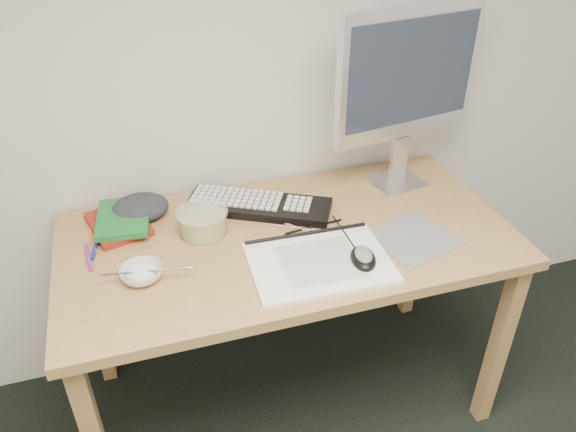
{
  "coord_description": "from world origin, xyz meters",
  "views": [
    {
      "loc": [
        -0.59,
        0.07,
        1.76
      ],
      "look_at": [
        -0.17,
        1.42,
        0.83
      ],
      "focal_mm": 35.0,
      "sensor_mm": 36.0,
      "label": 1
    }
  ],
  "objects_px": {
    "sketchpad": "(320,263)",
    "rice_bowl": "(142,274)",
    "monitor": "(408,79)",
    "desk": "(288,256)",
    "keyboard": "(259,206)"
  },
  "relations": [
    {
      "from": "desk",
      "to": "rice_bowl",
      "type": "height_order",
      "value": "rice_bowl"
    },
    {
      "from": "monitor",
      "to": "keyboard",
      "type": "bearing_deg",
      "value": 173.11
    },
    {
      "from": "desk",
      "to": "rice_bowl",
      "type": "relative_size",
      "value": 11.74
    },
    {
      "from": "desk",
      "to": "sketchpad",
      "type": "bearing_deg",
      "value": -74.84
    },
    {
      "from": "sketchpad",
      "to": "keyboard",
      "type": "distance_m",
      "value": 0.35
    },
    {
      "from": "sketchpad",
      "to": "rice_bowl",
      "type": "bearing_deg",
      "value": 172.31
    },
    {
      "from": "desk",
      "to": "monitor",
      "type": "relative_size",
      "value": 2.26
    },
    {
      "from": "sketchpad",
      "to": "keyboard",
      "type": "bearing_deg",
      "value": 107.37
    },
    {
      "from": "desk",
      "to": "sketchpad",
      "type": "relative_size",
      "value": 3.48
    },
    {
      "from": "keyboard",
      "to": "desk",
      "type": "bearing_deg",
      "value": -46.51
    },
    {
      "from": "keyboard",
      "to": "monitor",
      "type": "distance_m",
      "value": 0.64
    },
    {
      "from": "keyboard",
      "to": "rice_bowl",
      "type": "height_order",
      "value": "rice_bowl"
    },
    {
      "from": "monitor",
      "to": "rice_bowl",
      "type": "distance_m",
      "value": 1.03
    },
    {
      "from": "sketchpad",
      "to": "monitor",
      "type": "relative_size",
      "value": 0.65
    },
    {
      "from": "sketchpad",
      "to": "monitor",
      "type": "bearing_deg",
      "value": 42.65
    }
  ]
}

